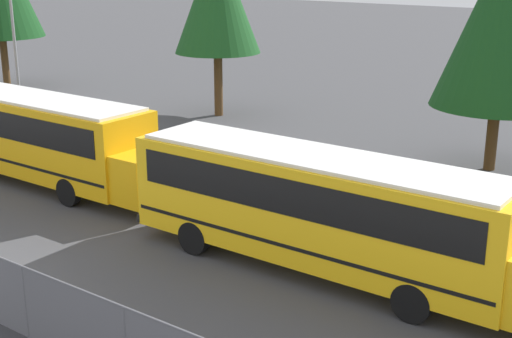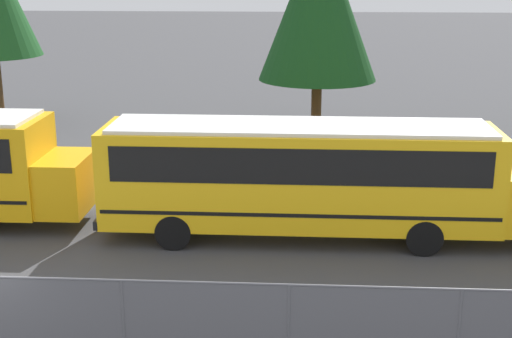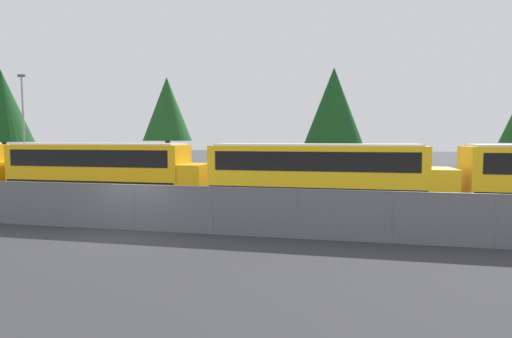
{
  "view_description": "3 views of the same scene",
  "coord_description": "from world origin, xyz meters",
  "px_view_note": "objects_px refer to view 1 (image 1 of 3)",
  "views": [
    {
      "loc": [
        15.34,
        -8.33,
        8.16
      ],
      "look_at": [
        4.1,
        7.13,
        2.32
      ],
      "focal_mm": 50.0,
      "sensor_mm": 36.0,
      "label": 1
    },
    {
      "loc": [
        6.3,
        -11.82,
        7.35
      ],
      "look_at": [
        5.16,
        6.71,
        1.94
      ],
      "focal_mm": 50.0,
      "sensor_mm": 36.0,
      "label": 2
    },
    {
      "loc": [
        7.53,
        -13.59,
        3.46
      ],
      "look_at": [
        3.34,
        6.46,
        1.89
      ],
      "focal_mm": 28.0,
      "sensor_mm": 36.0,
      "label": 3
    }
  ],
  "objects_px": {
    "school_bus_2": "(324,205)",
    "tree_2": "(504,20)",
    "light_pole": "(12,14)",
    "school_bus_1": "(35,132)"
  },
  "relations": [
    {
      "from": "school_bus_2",
      "to": "tree_2",
      "type": "height_order",
      "value": "tree_2"
    },
    {
      "from": "school_bus_2",
      "to": "light_pole",
      "type": "height_order",
      "value": "light_pole"
    },
    {
      "from": "school_bus_2",
      "to": "tree_2",
      "type": "distance_m",
      "value": 12.49
    },
    {
      "from": "school_bus_2",
      "to": "light_pole",
      "type": "xyz_separation_m",
      "value": [
        -25.83,
        9.5,
        2.96
      ]
    },
    {
      "from": "school_bus_1",
      "to": "tree_2",
      "type": "height_order",
      "value": "tree_2"
    },
    {
      "from": "tree_2",
      "to": "school_bus_1",
      "type": "bearing_deg",
      "value": -138.99
    },
    {
      "from": "school_bus_1",
      "to": "light_pole",
      "type": "height_order",
      "value": "light_pole"
    },
    {
      "from": "school_bus_2",
      "to": "light_pole",
      "type": "bearing_deg",
      "value": 159.81
    },
    {
      "from": "school_bus_1",
      "to": "light_pole",
      "type": "distance_m",
      "value": 16.29
    },
    {
      "from": "light_pole",
      "to": "school_bus_2",
      "type": "bearing_deg",
      "value": -20.19
    }
  ]
}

